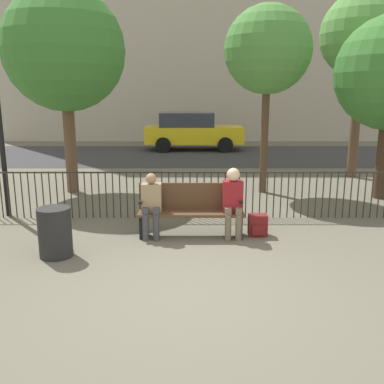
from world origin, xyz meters
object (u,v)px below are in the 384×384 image
object	(u,v)px
seated_person_0	(153,202)
tree_3	(364,36)
park_bench	(192,208)
parked_car_0	(193,131)
seated_person_1	(234,199)
backpack	(259,225)
trash_bin	(56,232)
tree_0	(66,51)
tree_2	(269,51)

from	to	relation	value
seated_person_0	tree_3	size ratio (longest dim) A/B	0.22
park_bench	parked_car_0	xyz separation A→B (m)	(0.02, 11.47, 0.35)
seated_person_1	backpack	size ratio (longest dim) A/B	3.22
park_bench	seated_person_1	size ratio (longest dim) A/B	1.50
tree_3	parked_car_0	world-z (taller)	tree_3
park_bench	tree_3	distance (m)	7.99
seated_person_0	seated_person_1	bearing A→B (deg)	0.22
trash_bin	seated_person_0	bearing A→B (deg)	32.37
backpack	trash_bin	xyz separation A→B (m)	(-3.26, -0.98, 0.20)
backpack	parked_car_0	size ratio (longest dim) A/B	0.09
seated_person_1	tree_3	distance (m)	7.58
park_bench	parked_car_0	world-z (taller)	parked_car_0
seated_person_1	parked_car_0	xyz separation A→B (m)	(-0.70, 11.60, 0.15)
trash_bin	tree_3	bearing A→B (deg)	42.82
seated_person_0	tree_0	world-z (taller)	tree_0
seated_person_1	tree_0	bearing A→B (deg)	136.85
park_bench	backpack	distance (m)	1.22
tree_0	parked_car_0	xyz separation A→B (m)	(3.04, 8.09, -2.59)
backpack	tree_2	size ratio (longest dim) A/B	0.08
parked_car_0	tree_2	bearing A→B (deg)	-77.58
tree_3	trash_bin	size ratio (longest dim) A/B	6.79
backpack	trash_bin	world-z (taller)	trash_bin
seated_person_0	tree_3	xyz separation A→B (m)	(5.47, 5.48, 3.37)
seated_person_1	tree_3	xyz separation A→B (m)	(4.07, 5.47, 3.31)
seated_person_1	parked_car_0	bearing A→B (deg)	93.46
seated_person_0	backpack	xyz separation A→B (m)	(1.86, 0.09, -0.44)
tree_3	parked_car_0	distance (m)	8.38
park_bench	trash_bin	xyz separation A→B (m)	(-2.08, -1.02, -0.11)
seated_person_0	tree_3	world-z (taller)	tree_3
seated_person_0	trash_bin	size ratio (longest dim) A/B	1.47
park_bench	trash_bin	world-z (taller)	park_bench
tree_0	trash_bin	world-z (taller)	tree_0
parked_car_0	park_bench	bearing A→B (deg)	-90.12
tree_0	tree_3	size ratio (longest dim) A/B	0.94
seated_person_0	tree_3	bearing A→B (deg)	45.04
tree_3	seated_person_0	bearing A→B (deg)	-134.96
seated_person_0	park_bench	bearing A→B (deg)	11.13
backpack	tree_3	xyz separation A→B (m)	(3.61, 5.39, 3.82)
backpack	tree_0	world-z (taller)	tree_0
tree_0	seated_person_1	bearing A→B (deg)	-43.15
seated_person_0	tree_0	xyz separation A→B (m)	(-2.33, 3.51, 2.80)
tree_0	trash_bin	distance (m)	5.43
trash_bin	park_bench	bearing A→B (deg)	26.15
tree_0	tree_2	world-z (taller)	tree_0
backpack	tree_0	distance (m)	6.31
tree_2	trash_bin	size ratio (longest dim) A/B	5.83
seated_person_1	tree_3	bearing A→B (deg)	53.39
seated_person_1	tree_0	world-z (taller)	tree_0
backpack	tree_0	xyz separation A→B (m)	(-4.19, 3.42, 3.25)
tree_0	tree_3	world-z (taller)	tree_3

